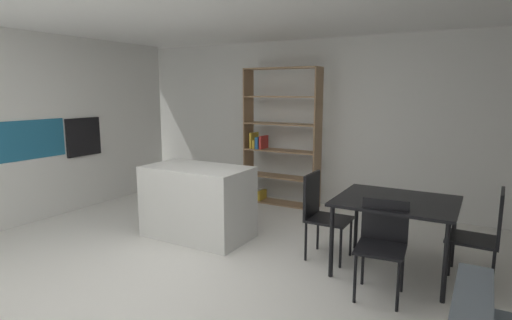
{
  "coord_description": "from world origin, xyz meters",
  "views": [
    {
      "loc": [
        2.59,
        -3.0,
        1.83
      ],
      "look_at": [
        0.39,
        0.88,
        1.08
      ],
      "focal_mm": 28.78,
      "sensor_mm": 36.0,
      "label": 1
    }
  ],
  "objects": [
    {
      "name": "ground_plane",
      "position": [
        0.0,
        0.0,
        0.0
      ],
      "size": [
        9.89,
        9.89,
        0.0
      ],
      "primitive_type": "plane",
      "color": "silver"
    },
    {
      "name": "open_bookshelf",
      "position": [
        -0.35,
        2.88,
        1.02
      ],
      "size": [
        1.25,
        0.31,
        2.19
      ],
      "color": "#997551",
      "rests_on": "ground_plane"
    },
    {
      "name": "back_partition",
      "position": [
        0.0,
        3.23,
        1.32
      ],
      "size": [
        7.18,
        0.06,
        2.64
      ],
      "primitive_type": "cube",
      "color": "silver",
      "rests_on": "ground_plane"
    },
    {
      "name": "built_in_oven",
      "position": [
        -2.88,
        1.18,
        1.13
      ],
      "size": [
        0.06,
        0.6,
        0.59
      ],
      "color": "black",
      "rests_on": "ground_plane"
    },
    {
      "name": "dining_chair_window_side",
      "position": [
        2.64,
        1.13,
        0.57
      ],
      "size": [
        0.45,
        0.42,
        0.96
      ],
      "rotation": [
        0.0,
        0.0,
        -1.6
      ],
      "color": "black",
      "rests_on": "ground_plane"
    },
    {
      "name": "kitchen_island",
      "position": [
        -0.52,
        0.98,
        0.45
      ],
      "size": [
        1.31,
        0.75,
        0.9
      ],
      "primitive_type": "cube",
      "color": "silver",
      "rests_on": "ground_plane"
    },
    {
      "name": "dining_chair_island_side",
      "position": [
        1.05,
        1.14,
        0.55
      ],
      "size": [
        0.45,
        0.43,
        0.94
      ],
      "rotation": [
        0.0,
        0.0,
        1.58
      ],
      "color": "black",
      "rests_on": "ground_plane"
    },
    {
      "name": "dining_table",
      "position": [
        1.85,
        1.14,
        0.69
      ],
      "size": [
        1.15,
        0.98,
        0.76
      ],
      "color": "black",
      "rests_on": "ground_plane"
    },
    {
      "name": "cabinet_niche_splashback",
      "position": [
        -2.89,
        0.27,
        1.16
      ],
      "size": [
        0.01,
        1.17,
        0.54
      ],
      "color": "#1E6084",
      "rests_on": "ground_plane"
    },
    {
      "name": "dining_chair_near",
      "position": [
        1.84,
        0.62,
        0.52
      ],
      "size": [
        0.45,
        0.47,
        0.86
      ],
      "rotation": [
        0.0,
        0.0,
        0.09
      ],
      "color": "black",
      "rests_on": "ground_plane"
    }
  ]
}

